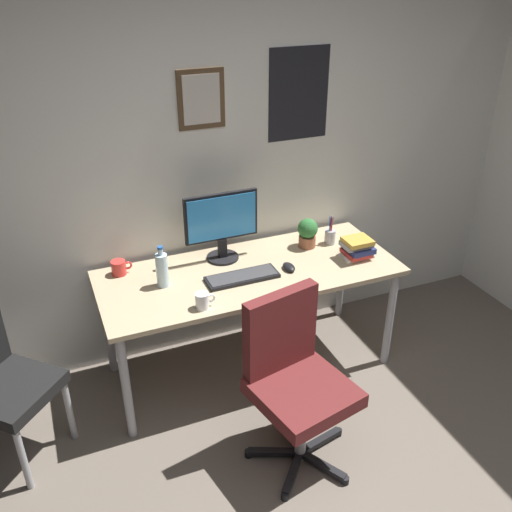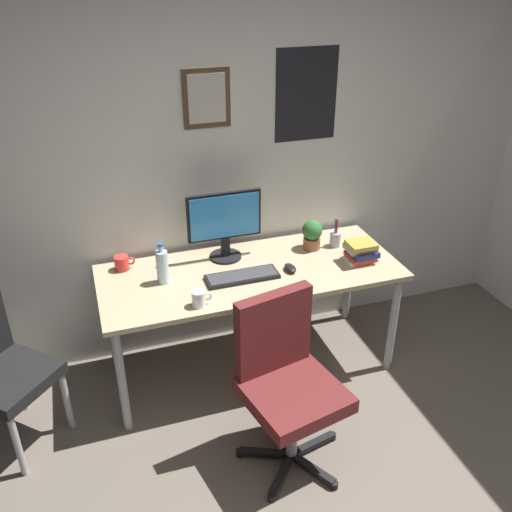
% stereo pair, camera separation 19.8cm
% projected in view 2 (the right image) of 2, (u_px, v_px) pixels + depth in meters
% --- Properties ---
extents(wall_back, '(4.40, 0.10, 2.60)m').
position_uv_depth(wall_back, '(226.00, 156.00, 3.46)').
color(wall_back, silver).
rests_on(wall_back, ground_plane).
extents(desk, '(1.81, 0.73, 0.73)m').
position_uv_depth(desk, '(251.00, 280.00, 3.40)').
color(desk, tan).
rests_on(desk, ground_plane).
extents(office_chair, '(0.58, 0.58, 0.95)m').
position_uv_depth(office_chair, '(285.00, 375.00, 2.83)').
color(office_chair, '#591E1E').
rests_on(office_chair, ground_plane).
extents(monitor, '(0.46, 0.20, 0.43)m').
position_uv_depth(monitor, '(225.00, 223.00, 3.40)').
color(monitor, black).
rests_on(monitor, desk).
extents(keyboard, '(0.43, 0.15, 0.03)m').
position_uv_depth(keyboard, '(242.00, 277.00, 3.28)').
color(keyboard, black).
rests_on(keyboard, desk).
extents(computer_mouse, '(0.06, 0.11, 0.04)m').
position_uv_depth(computer_mouse, '(290.00, 268.00, 3.36)').
color(computer_mouse, black).
rests_on(computer_mouse, desk).
extents(water_bottle, '(0.07, 0.07, 0.25)m').
position_uv_depth(water_bottle, '(162.00, 266.00, 3.20)').
color(water_bottle, silver).
rests_on(water_bottle, desk).
extents(coffee_mug_near, '(0.12, 0.09, 0.09)m').
position_uv_depth(coffee_mug_near, '(122.00, 263.00, 3.36)').
color(coffee_mug_near, red).
rests_on(coffee_mug_near, desk).
extents(coffee_mug_far, '(0.11, 0.07, 0.09)m').
position_uv_depth(coffee_mug_far, '(199.00, 299.00, 3.01)').
color(coffee_mug_far, white).
rests_on(coffee_mug_far, desk).
extents(potted_plant, '(0.13, 0.13, 0.19)m').
position_uv_depth(potted_plant, '(312.00, 234.00, 3.57)').
color(potted_plant, brown).
rests_on(potted_plant, desk).
extents(pen_cup, '(0.07, 0.07, 0.20)m').
position_uv_depth(pen_cup, '(335.00, 238.00, 3.62)').
color(pen_cup, '#9EA0A5').
rests_on(pen_cup, desk).
extents(book_stack_left, '(0.20, 0.17, 0.14)m').
position_uv_depth(book_stack_left, '(361.00, 251.00, 3.44)').
color(book_stack_left, silver).
rests_on(book_stack_left, desk).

